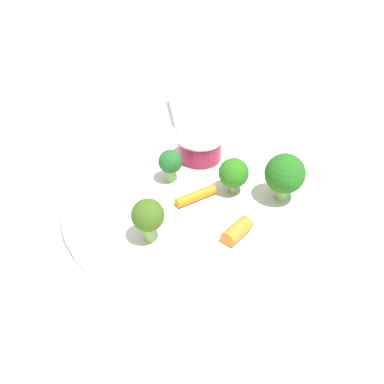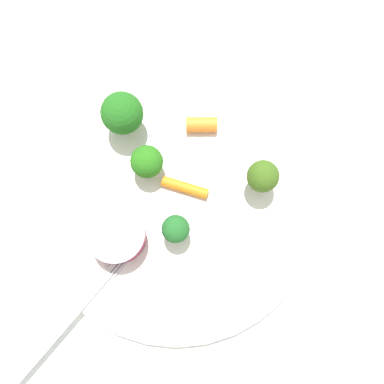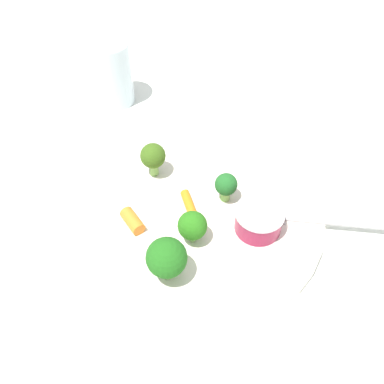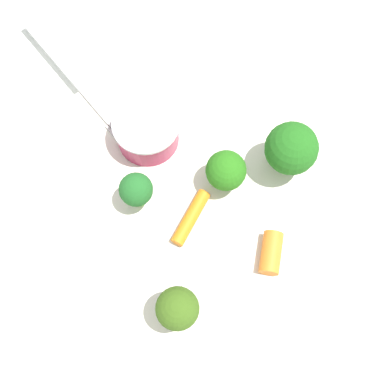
# 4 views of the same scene
# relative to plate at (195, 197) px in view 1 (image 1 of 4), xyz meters

# --- Properties ---
(ground_plane) EXTENTS (2.40, 2.40, 0.00)m
(ground_plane) POSITION_rel_plate_xyz_m (0.00, 0.00, -0.01)
(ground_plane) COLOR white
(plate) EXTENTS (0.32, 0.32, 0.01)m
(plate) POSITION_rel_plate_xyz_m (0.00, 0.00, 0.00)
(plate) COLOR silver
(plate) RESTS_ON ground_plane
(sauce_cup) EXTENTS (0.06, 0.06, 0.03)m
(sauce_cup) POSITION_rel_plate_xyz_m (-0.01, -0.08, 0.02)
(sauce_cup) COLOR #991F41
(sauce_cup) RESTS_ON plate
(broccoli_floret_0) EXTENTS (0.03, 0.03, 0.05)m
(broccoli_floret_0) POSITION_rel_plate_xyz_m (0.05, 0.07, 0.04)
(broccoli_floret_0) COLOR #85B857
(broccoli_floret_0) RESTS_ON plate
(broccoli_floret_1) EXTENTS (0.04, 0.04, 0.05)m
(broccoli_floret_1) POSITION_rel_plate_xyz_m (-0.04, 0.00, 0.03)
(broccoli_floret_1) COLOR #84A95F
(broccoli_floret_1) RESTS_ON plate
(broccoli_floret_2) EXTENTS (0.05, 0.05, 0.06)m
(broccoli_floret_2) POSITION_rel_plate_xyz_m (-0.10, 0.02, 0.04)
(broccoli_floret_2) COLOR #8FB262
(broccoli_floret_2) RESTS_ON plate
(broccoli_floret_3) EXTENTS (0.03, 0.03, 0.04)m
(broccoli_floret_3) POSITION_rel_plate_xyz_m (0.03, -0.03, 0.03)
(broccoli_floret_3) COLOR #7EBF58
(broccoli_floret_3) RESTS_ON plate
(carrot_stick_0) EXTENTS (0.04, 0.04, 0.02)m
(carrot_stick_0) POSITION_rel_plate_xyz_m (-0.04, 0.08, 0.01)
(carrot_stick_0) COLOR orange
(carrot_stick_0) RESTS_ON plate
(carrot_stick_1) EXTENTS (0.05, 0.03, 0.01)m
(carrot_stick_1) POSITION_rel_plate_xyz_m (0.00, 0.01, 0.01)
(carrot_stick_1) COLOR orange
(carrot_stick_1) RESTS_ON plate
(fork) EXTENTS (0.03, 0.18, 0.00)m
(fork) POSITION_rel_plate_xyz_m (0.01, -0.17, 0.01)
(fork) COLOR #B8B4B3
(fork) RESTS_ON plate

